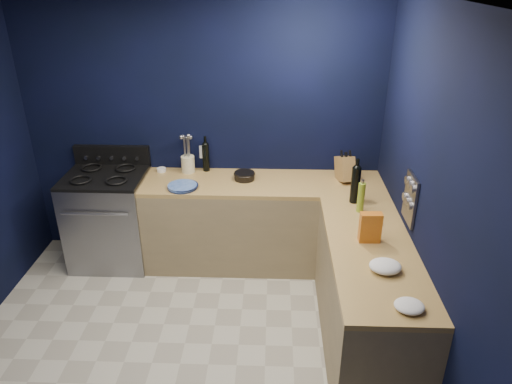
{
  "coord_description": "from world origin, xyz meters",
  "views": [
    {
      "loc": [
        0.69,
        -2.71,
        2.79
      ],
      "look_at": [
        0.55,
        1.0,
        1.0
      ],
      "focal_mm": 33.43,
      "sensor_mm": 36.0,
      "label": 1
    }
  ],
  "objects_px": {
    "gas_range": "(111,220)",
    "plate_stack": "(182,187)",
    "knife_block": "(345,169)",
    "utensil_crock": "(188,164)",
    "crouton_bag": "(370,227)"
  },
  "relations": [
    {
      "from": "utensil_crock",
      "to": "crouton_bag",
      "type": "xyz_separation_m",
      "value": [
        1.57,
        -1.26,
        0.03
      ]
    },
    {
      "from": "utensil_crock",
      "to": "knife_block",
      "type": "height_order",
      "value": "knife_block"
    },
    {
      "from": "utensil_crock",
      "to": "crouton_bag",
      "type": "distance_m",
      "value": 2.02
    },
    {
      "from": "utensil_crock",
      "to": "plate_stack",
      "type": "bearing_deg",
      "value": -88.83
    },
    {
      "from": "plate_stack",
      "to": "knife_block",
      "type": "height_order",
      "value": "knife_block"
    },
    {
      "from": "knife_block",
      "to": "plate_stack",
      "type": "bearing_deg",
      "value": 174.62
    },
    {
      "from": "plate_stack",
      "to": "knife_block",
      "type": "relative_size",
      "value": 1.16
    },
    {
      "from": "knife_block",
      "to": "crouton_bag",
      "type": "height_order",
      "value": "knife_block"
    },
    {
      "from": "crouton_bag",
      "to": "knife_block",
      "type": "bearing_deg",
      "value": 90.27
    },
    {
      "from": "plate_stack",
      "to": "crouton_bag",
      "type": "xyz_separation_m",
      "value": [
        1.57,
        -0.87,
        0.1
      ]
    },
    {
      "from": "knife_block",
      "to": "gas_range",
      "type": "bearing_deg",
      "value": 167.68
    },
    {
      "from": "gas_range",
      "to": "utensil_crock",
      "type": "xyz_separation_m",
      "value": [
        0.78,
        0.23,
        0.52
      ]
    },
    {
      "from": "gas_range",
      "to": "plate_stack",
      "type": "distance_m",
      "value": 0.92
    },
    {
      "from": "utensil_crock",
      "to": "crouton_bag",
      "type": "bearing_deg",
      "value": -38.66
    },
    {
      "from": "knife_block",
      "to": "utensil_crock",
      "type": "bearing_deg",
      "value": 160.26
    }
  ]
}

